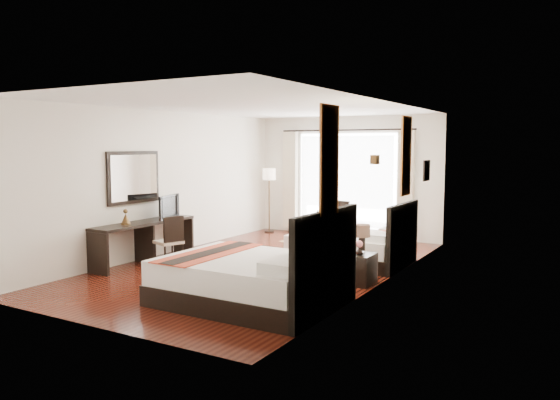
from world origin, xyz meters
The scene contains 29 objects.
floor centered at (0.00, 0.00, -0.01)m, with size 4.50×7.50×0.01m, color #340F09.
ceiling centered at (0.00, 0.00, 2.79)m, with size 4.50×7.50×0.02m, color white.
wall_headboard centered at (2.25, 0.00, 1.40)m, with size 0.01×7.50×2.80m, color silver.
wall_desk centered at (-2.25, 0.00, 1.40)m, with size 0.01×7.50×2.80m, color silver.
wall_window centered at (0.00, 3.75, 1.40)m, with size 4.50×0.01×2.80m, color silver.
wall_entry centered at (0.00, -3.75, 1.40)m, with size 4.50×0.01×2.80m, color silver.
window_glass centered at (0.00, 3.73, 1.30)m, with size 2.40×0.02×2.20m, color white.
sheer_curtain centered at (0.00, 3.67, 1.30)m, with size 2.30×0.02×2.10m, color white.
drape_left centered at (-1.45, 3.63, 1.28)m, with size 0.35×0.14×2.35m, color #C2B396.
drape_right centered at (1.45, 3.63, 1.28)m, with size 0.35×0.14×2.35m, color #C2B396.
art_panel_near centered at (2.23, -1.98, 1.95)m, with size 0.03×0.50×1.35m, color maroon.
art_panel_far centered at (2.23, 1.09, 1.95)m, with size 0.03×0.50×1.35m, color maroon.
wall_sconce centered at (2.19, -0.30, 1.92)m, with size 0.10×0.14×0.14m, color #483219.
mirror_frame centered at (-2.22, -0.83, 1.55)m, with size 0.04×1.25×0.95m, color black.
mirror_glass centered at (-2.19, -0.83, 1.55)m, with size 0.01×1.12×0.82m, color white.
bed_near centered at (1.13, -1.98, 0.34)m, with size 2.35×1.83×1.33m.
bed_far centered at (1.29, 1.09, 0.30)m, with size 2.02×1.58×1.14m.
nightstand centered at (1.98, -0.30, 0.24)m, with size 0.40×0.49×0.47m, color black.
table_lamp centered at (1.94, -0.15, 0.78)m, with size 0.26×0.26×0.41m.
vase centered at (2.01, -0.41, 0.56)m, with size 0.11×0.11×0.12m, color black.
console_desk centered at (-1.99, -0.83, 0.38)m, with size 0.50×2.20×0.76m, color black.
television centered at (-1.97, -0.28, 0.98)m, with size 0.77×0.10×0.44m, color black.
bronze_figurine centered at (-1.99, -1.27, 0.87)m, with size 0.16×0.16×0.24m, color #483219, non-canonical shape.
desk_chair centered at (-1.47, -0.76, 0.27)m, with size 0.52×0.52×0.89m.
floor_lamp centered at (-1.86, 3.30, 1.33)m, with size 0.32×0.32×1.57m.
side_table centered at (-0.21, 3.23, 0.32)m, with size 0.56×0.56×0.64m, color black.
fruit_bowl centered at (-0.19, 3.20, 0.67)m, with size 0.21×0.21×0.05m, color #49291A.
window_chair centered at (0.15, 2.91, 0.28)m, with size 0.49×0.49×0.91m.
jute_rug centered at (-0.35, 2.49, 0.01)m, with size 1.11×0.75×0.01m, color tan.
Camera 1 is at (5.07, -8.03, 2.13)m, focal length 35.00 mm.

